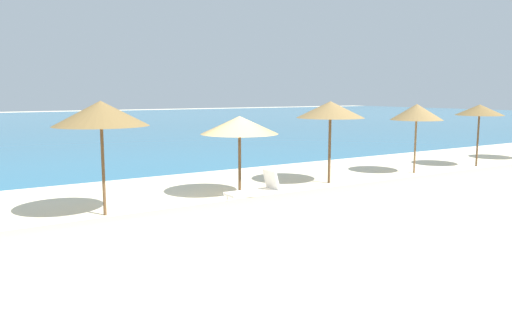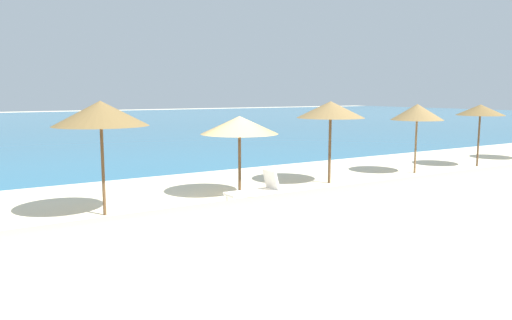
{
  "view_description": "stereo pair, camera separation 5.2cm",
  "coord_description": "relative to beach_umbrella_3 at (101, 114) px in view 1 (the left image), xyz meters",
  "views": [
    {
      "loc": [
        -6.6,
        -11.41,
        3.07
      ],
      "look_at": [
        1.4,
        1.3,
        1.02
      ],
      "focal_mm": 34.39,
      "sensor_mm": 36.0,
      "label": 1
    },
    {
      "loc": [
        -6.56,
        -11.44,
        3.07
      ],
      "look_at": [
        1.4,
        1.3,
        1.02
      ],
      "focal_mm": 34.39,
      "sensor_mm": 36.0,
      "label": 2
    }
  ],
  "objects": [
    {
      "name": "ground_plane",
      "position": [
        3.38,
        -0.91,
        -2.57
      ],
      "size": [
        160.0,
        160.0,
        0.0
      ],
      "primitive_type": "plane",
      "color": "beige"
    },
    {
      "name": "sea_water",
      "position": [
        3.38,
        39.98,
        -2.57
      ],
      "size": [
        160.0,
        70.18,
        0.01
      ],
      "primitive_type": "cube",
      "color": "teal",
      "rests_on": "ground_plane"
    },
    {
      "name": "dune_ridge",
      "position": [
        2.73,
        -8.47,
        -1.62
      ],
      "size": [
        55.1,
        5.9,
        1.9
      ],
      "primitive_type": "ellipsoid",
      "rotation": [
        0.0,
        0.0,
        -0.02
      ],
      "color": "beige",
      "rests_on": "ground_plane"
    },
    {
      "name": "beach_umbrella_3",
      "position": [
        0.0,
        0.0,
        0.0
      ],
      "size": [
        2.36,
        2.36,
        2.89
      ],
      "color": "brown",
      "rests_on": "ground_plane"
    },
    {
      "name": "beach_umbrella_4",
      "position": [
        4.14,
        0.3,
        -0.45
      ],
      "size": [
        2.34,
        2.34,
        2.4
      ],
      "color": "brown",
      "rests_on": "ground_plane"
    },
    {
      "name": "beach_umbrella_5",
      "position": [
        7.78,
        0.43,
        -0.06
      ],
      "size": [
        2.31,
        2.31,
        2.8
      ],
      "color": "brown",
      "rests_on": "ground_plane"
    },
    {
      "name": "beach_umbrella_6",
      "position": [
        11.99,
        0.31,
        -0.22
      ],
      "size": [
        1.98,
        1.98,
        2.67
      ],
      "color": "brown",
      "rests_on": "ground_plane"
    },
    {
      "name": "beach_umbrella_7",
      "position": [
        15.7,
        0.13,
        -0.2
      ],
      "size": [
        1.96,
        1.96,
        2.6
      ],
      "color": "brown",
      "rests_on": "ground_plane"
    },
    {
      "name": "lounge_chair_1",
      "position": [
        4.02,
        -0.84,
        -2.19
      ],
      "size": [
        1.51,
        0.66,
        0.91
      ],
      "rotation": [
        0.0,
        0.0,
        1.56
      ],
      "color": "white",
      "rests_on": "ground_plane"
    },
    {
      "name": "beach_ball",
      "position": [
        13.13,
        -1.84,
        -2.4
      ],
      "size": [
        0.35,
        0.35,
        0.35
      ],
      "primitive_type": "sphere",
      "color": "green",
      "rests_on": "ground_plane"
    }
  ]
}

